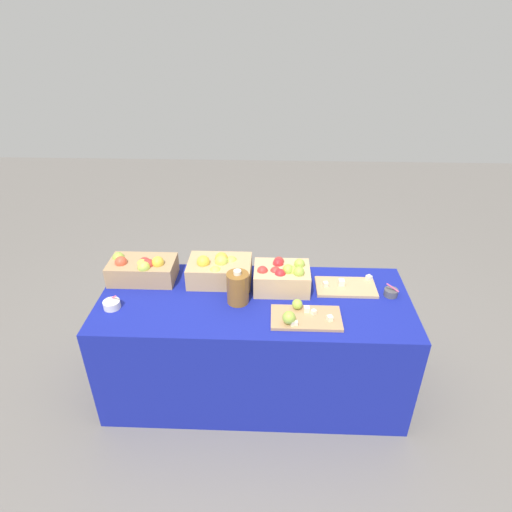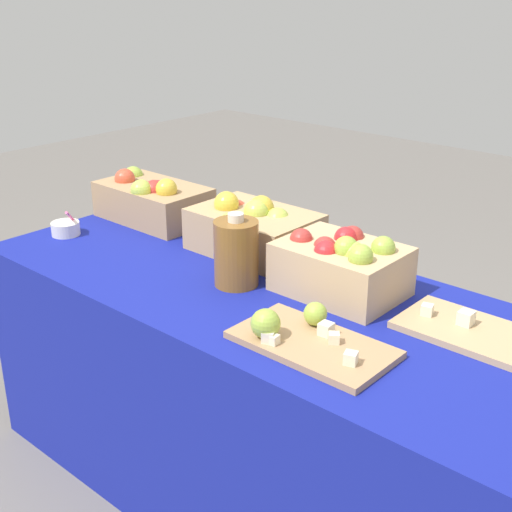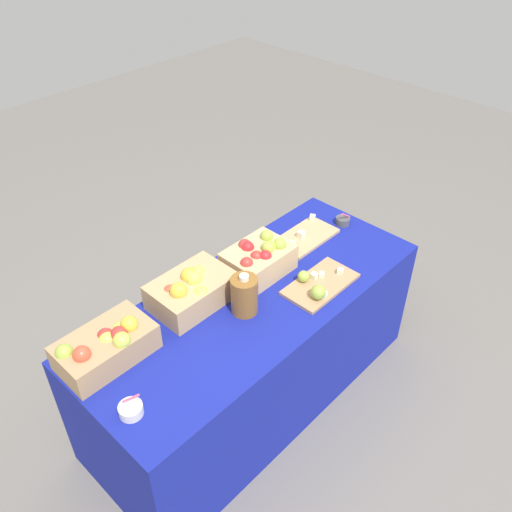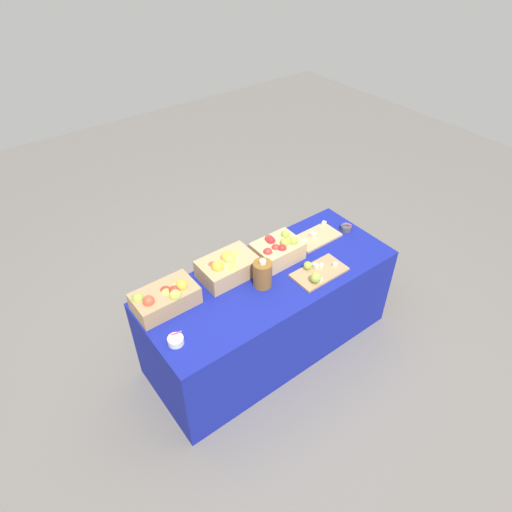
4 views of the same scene
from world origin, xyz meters
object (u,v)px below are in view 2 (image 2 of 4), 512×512
object	(u,v)px
apple_crate_middle	(253,229)
cutting_board_back	(474,332)
apple_crate_right	(341,265)
cider_jug	(236,253)
apple_crate_left	(153,199)
cutting_board_front	(304,337)
sample_bowl_near	(66,228)

from	to	relation	value
apple_crate_middle	cutting_board_back	xyz separation A→B (m)	(0.81, -0.06, -0.07)
apple_crate_right	cider_jug	xyz separation A→B (m)	(-0.26, -0.15, 0.01)
apple_crate_left	cider_jug	world-z (taller)	cider_jug
cutting_board_front	cutting_board_back	world-z (taller)	cutting_board_front
apple_crate_middle	cutting_board_back	distance (m)	0.81
apple_crate_left	cider_jug	distance (m)	0.67
apple_crate_left	cutting_board_back	world-z (taller)	apple_crate_left
apple_crate_right	cider_jug	distance (m)	0.31
cutting_board_back	cider_jug	size ratio (longest dim) A/B	1.70
apple_crate_middle	cutting_board_front	distance (m)	0.65
sample_bowl_near	cider_jug	bearing A→B (deg)	7.00
cutting_board_back	apple_crate_left	bearing A→B (deg)	177.61
apple_crate_right	apple_crate_middle	bearing A→B (deg)	169.71
apple_crate_left	cutting_board_front	distance (m)	1.08
apple_crate_left	sample_bowl_near	bearing A→B (deg)	-108.81
apple_crate_right	cutting_board_back	size ratio (longest dim) A/B	0.92
apple_crate_right	cutting_board_back	distance (m)	0.41
cider_jug	sample_bowl_near	bearing A→B (deg)	-173.00
apple_crate_middle	sample_bowl_near	bearing A→B (deg)	-152.12
apple_crate_left	cider_jug	bearing A→B (deg)	-19.33
cutting_board_front	sample_bowl_near	size ratio (longest dim) A/B	4.04
apple_crate_left	cutting_board_back	distance (m)	1.30
cutting_board_back	sample_bowl_near	world-z (taller)	sample_bowl_near
apple_crate_right	cutting_board_back	xyz separation A→B (m)	(0.40, 0.01, -0.07)
cutting_board_back	cider_jug	bearing A→B (deg)	-165.94
apple_crate_middle	cider_jug	xyz separation A→B (m)	(0.14, -0.23, 0.02)
apple_crate_middle	apple_crate_left	bearing A→B (deg)	-179.34
apple_crate_right	cider_jug	world-z (taller)	cider_jug
apple_crate_middle	cider_jug	world-z (taller)	cider_jug
apple_crate_middle	sample_bowl_near	world-z (taller)	apple_crate_middle
cutting_board_back	cider_jug	distance (m)	0.69
apple_crate_middle	cider_jug	distance (m)	0.27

